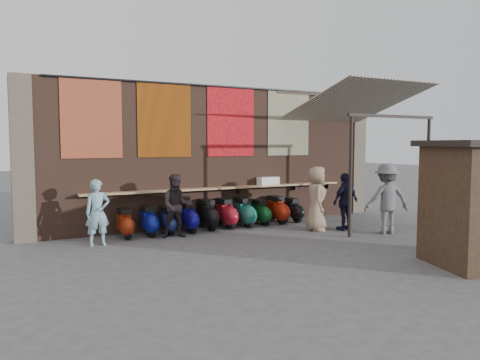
% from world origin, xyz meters
% --- Properties ---
extents(ground, '(70.00, 70.00, 0.00)m').
position_xyz_m(ground, '(0.00, 0.00, 0.00)').
color(ground, '#474749').
rests_on(ground, ground).
extents(brick_wall, '(10.00, 0.40, 4.00)m').
position_xyz_m(brick_wall, '(0.00, 2.70, 2.00)').
color(brick_wall, brown).
rests_on(brick_wall, ground).
extents(pier_left, '(0.50, 0.50, 4.00)m').
position_xyz_m(pier_left, '(-5.20, 2.70, 2.00)').
color(pier_left, '#4C4238').
rests_on(pier_left, ground).
extents(pier_right, '(0.50, 0.50, 4.00)m').
position_xyz_m(pier_right, '(5.20, 2.70, 2.00)').
color(pier_right, '#4C4238').
rests_on(pier_right, ground).
extents(eating_counter, '(8.00, 0.32, 0.05)m').
position_xyz_m(eating_counter, '(0.00, 2.33, 1.10)').
color(eating_counter, '#9E7A51').
rests_on(eating_counter, brick_wall).
extents(shelf_box, '(0.63, 0.31, 0.24)m').
position_xyz_m(shelf_box, '(1.46, 2.30, 1.24)').
color(shelf_box, white).
rests_on(shelf_box, eating_counter).
extents(tapestry_redgold, '(1.50, 0.02, 2.00)m').
position_xyz_m(tapestry_redgold, '(-3.60, 2.48, 3.00)').
color(tapestry_redgold, maroon).
rests_on(tapestry_redgold, brick_wall).
extents(tapestry_sun, '(1.50, 0.02, 2.00)m').
position_xyz_m(tapestry_sun, '(-1.70, 2.48, 3.00)').
color(tapestry_sun, '#CD590C').
rests_on(tapestry_sun, brick_wall).
extents(tapestry_orange, '(1.50, 0.02, 2.00)m').
position_xyz_m(tapestry_orange, '(0.30, 2.48, 3.00)').
color(tapestry_orange, red).
rests_on(tapestry_orange, brick_wall).
extents(tapestry_multi, '(1.50, 0.02, 2.00)m').
position_xyz_m(tapestry_multi, '(2.30, 2.48, 3.00)').
color(tapestry_multi, teal).
rests_on(tapestry_multi, brick_wall).
extents(hang_rail, '(9.50, 0.06, 0.06)m').
position_xyz_m(hang_rail, '(0.00, 2.47, 3.98)').
color(hang_rail, black).
rests_on(hang_rail, brick_wall).
extents(scooter_stool_0, '(0.35, 0.77, 0.73)m').
position_xyz_m(scooter_stool_0, '(-2.95, 1.98, 0.37)').
color(scooter_stool_0, maroon).
rests_on(scooter_stool_0, ground).
extents(scooter_stool_1, '(0.36, 0.79, 0.75)m').
position_xyz_m(scooter_stool_1, '(-2.34, 1.97, 0.38)').
color(scooter_stool_1, navy).
rests_on(scooter_stool_1, ground).
extents(scooter_stool_2, '(0.34, 0.76, 0.72)m').
position_xyz_m(scooter_stool_2, '(-1.84, 1.96, 0.36)').
color(scooter_stool_2, navy).
rests_on(scooter_stool_2, ground).
extents(scooter_stool_3, '(0.37, 0.82, 0.78)m').
position_xyz_m(scooter_stool_3, '(-1.25, 1.97, 0.39)').
color(scooter_stool_3, '#100B7E').
rests_on(scooter_stool_3, ground).
extents(scooter_stool_4, '(0.39, 0.87, 0.82)m').
position_xyz_m(scooter_stool_4, '(-0.65, 2.05, 0.41)').
color(scooter_stool_4, black).
rests_on(scooter_stool_4, ground).
extents(scooter_stool_5, '(0.39, 0.86, 0.82)m').
position_xyz_m(scooter_stool_5, '(-0.09, 2.03, 0.41)').
color(scooter_stool_5, maroon).
rests_on(scooter_stool_5, ground).
extents(scooter_stool_6, '(0.39, 0.86, 0.82)m').
position_xyz_m(scooter_stool_6, '(0.46, 1.98, 0.41)').
color(scooter_stool_6, '#196758').
rests_on(scooter_stool_6, ground).
extents(scooter_stool_7, '(0.34, 0.76, 0.72)m').
position_xyz_m(scooter_stool_7, '(1.05, 2.05, 0.36)').
color(scooter_stool_7, '#0E481D').
rests_on(scooter_stool_7, ground).
extents(scooter_stool_8, '(0.38, 0.85, 0.80)m').
position_xyz_m(scooter_stool_8, '(1.60, 2.00, 0.40)').
color(scooter_stool_8, '#9B1E0B').
rests_on(scooter_stool_8, ground).
extents(scooter_stool_9, '(0.33, 0.74, 0.71)m').
position_xyz_m(scooter_stool_9, '(2.16, 2.01, 0.35)').
color(scooter_stool_9, black).
rests_on(scooter_stool_9, ground).
extents(diner_left, '(0.57, 0.38, 1.55)m').
position_xyz_m(diner_left, '(-3.72, 1.40, 0.77)').
color(diner_left, '#7AA2B2').
rests_on(diner_left, ground).
extents(diner_right, '(0.90, 0.78, 1.60)m').
position_xyz_m(diner_right, '(-1.78, 1.40, 0.80)').
color(diner_right, '#2E2327').
rests_on(diner_right, ground).
extents(shopper_navy, '(0.97, 0.53, 1.57)m').
position_xyz_m(shopper_navy, '(2.64, 0.19, 0.79)').
color(shopper_navy, black).
rests_on(shopper_navy, ground).
extents(shopper_grey, '(1.36, 1.06, 1.85)m').
position_xyz_m(shopper_grey, '(3.28, -0.69, 0.92)').
color(shopper_grey, slate).
rests_on(shopper_grey, ground).
extents(shopper_tan, '(0.92, 1.02, 1.75)m').
position_xyz_m(shopper_tan, '(1.91, 0.53, 0.88)').
color(shopper_tan, '#90775B').
rests_on(shopper_tan, ground).
extents(stall_sign, '(1.16, 0.39, 0.50)m').
position_xyz_m(stall_sign, '(2.88, -3.21, 1.68)').
color(stall_sign, gold).
rests_on(stall_sign, market_stall).
extents(stall_shelf, '(1.72, 0.62, 0.06)m').
position_xyz_m(stall_shelf, '(2.88, -3.21, 0.84)').
color(stall_shelf, '#473321').
rests_on(stall_shelf, market_stall).
extents(awning_canvas, '(3.20, 3.28, 0.97)m').
position_xyz_m(awning_canvas, '(3.50, 0.90, 3.55)').
color(awning_canvas, beige).
rests_on(awning_canvas, brick_wall).
extents(awning_ledger, '(3.30, 0.08, 0.12)m').
position_xyz_m(awning_ledger, '(3.50, 2.49, 3.95)').
color(awning_ledger, '#33261C').
rests_on(awning_ledger, brick_wall).
extents(awning_header, '(3.00, 0.08, 0.08)m').
position_xyz_m(awning_header, '(3.50, -0.60, 3.08)').
color(awning_header, black).
rests_on(awning_header, awning_post_left).
extents(awning_post_left, '(0.09, 0.09, 3.10)m').
position_xyz_m(awning_post_left, '(2.10, -0.60, 1.55)').
color(awning_post_left, black).
rests_on(awning_post_left, ground).
extents(awning_post_right, '(0.09, 0.09, 3.10)m').
position_xyz_m(awning_post_right, '(4.90, -0.60, 1.55)').
color(awning_post_right, black).
rests_on(awning_post_right, ground).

